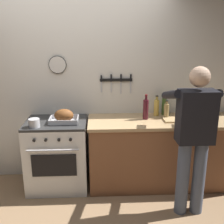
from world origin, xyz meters
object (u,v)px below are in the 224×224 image
stove (58,154)px  saucepan (34,123)px  roasting_pan (64,117)px  bottle_cooking_oil (156,107)px  cutting_board (177,119)px  bottle_wine_red (146,109)px  bottle_vinegar (166,111)px  bottle_olive_oil (164,106)px  person_cook (194,133)px

stove → saucepan: (-0.22, -0.21, 0.50)m
roasting_pan → bottle_cooking_oil: bearing=11.1°
roasting_pan → saucepan: bearing=-154.1°
bottle_cooking_oil → cutting_board: bearing=-43.0°
cutting_board → bottle_cooking_oil: size_ratio=1.31×
stove → bottle_wine_red: size_ratio=2.79×
bottle_vinegar → roasting_pan: bearing=-175.0°
bottle_wine_red → bottle_cooking_oil: 0.23m
bottle_cooking_oil → bottle_olive_oil: bearing=17.1°
bottle_olive_oil → person_cook: bearing=-81.6°
saucepan → bottle_olive_oil: bottle_olive_oil is taller
saucepan → cutting_board: size_ratio=0.37×
bottle_olive_oil → cutting_board: bearing=-64.6°
bottle_vinegar → bottle_cooking_oil: (-0.11, 0.12, 0.01)m
person_cook → bottle_olive_oil: person_cook is taller
roasting_pan → bottle_wine_red: bearing=4.8°
stove → bottle_olive_oil: bearing=8.9°
bottle_vinegar → bottle_cooking_oil: size_ratio=0.88×
bottle_cooking_oil → bottle_vinegar: bearing=-49.3°
cutting_board → bottle_wine_red: size_ratio=1.11×
saucepan → bottle_vinegar: (1.63, 0.27, 0.05)m
stove → bottle_vinegar: bottle_vinegar is taller
saucepan → bottle_vinegar: bottle_vinegar is taller
person_cook → saucepan: 1.81m
roasting_pan → cutting_board: roasting_pan is taller
cutting_board → bottle_cooking_oil: bearing=137.0°
saucepan → bottle_olive_oil: bearing=14.7°
bottle_wine_red → bottle_olive_oil: (0.28, 0.18, -0.01)m
saucepan → bottle_olive_oil: (1.64, 0.43, 0.07)m
cutting_board → bottle_wine_red: 0.42m
saucepan → roasting_pan: bearing=25.9°
bottle_vinegar → bottle_cooking_oil: bearing=130.7°
bottle_cooking_oil → bottle_wine_red: bearing=-138.5°
saucepan → bottle_cooking_oil: 1.58m
stove → roasting_pan: 0.54m
stove → bottle_wine_red: 1.28m
saucepan → bottle_wine_red: size_ratio=0.41×
roasting_pan → saucepan: roasting_pan is taller
stove → bottle_wine_red: bearing=2.0°
saucepan → bottle_wine_red: bearing=10.3°
stove → cutting_board: 1.61m
person_cook → bottle_wine_red: bearing=41.4°
saucepan → bottle_olive_oil: size_ratio=0.44×
saucepan → bottle_cooking_oil: bearing=14.5°
person_cook → bottle_olive_oil: 0.86m
roasting_pan → bottle_olive_oil: size_ratio=1.18×
stove → saucepan: size_ratio=6.82×
bottle_wine_red → bottle_vinegar: 0.28m
saucepan → bottle_vinegar: 1.66m
bottle_olive_oil → bottle_wine_red: bearing=-146.8°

